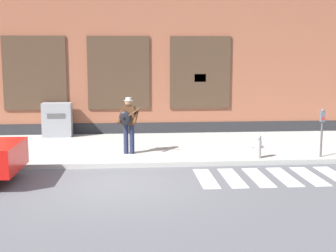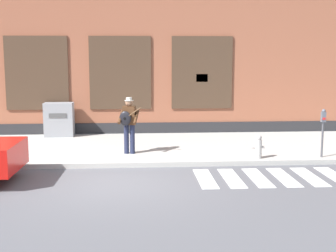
# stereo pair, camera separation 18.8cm
# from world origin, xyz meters

# --- Properties ---
(ground_plane) EXTENTS (160.00, 160.00, 0.00)m
(ground_plane) POSITION_xyz_m (0.00, 0.00, 0.00)
(ground_plane) COLOR #56565B
(sidewalk) EXTENTS (28.00, 4.97, 0.14)m
(sidewalk) POSITION_xyz_m (0.00, 4.03, 0.07)
(sidewalk) COLOR #ADAAA3
(sidewalk) RESTS_ON ground
(building_backdrop) EXTENTS (28.00, 4.06, 7.81)m
(building_backdrop) POSITION_xyz_m (-0.00, 8.51, 3.90)
(building_backdrop) COLOR #99563D
(building_backdrop) RESTS_ON ground
(crosswalk) EXTENTS (5.20, 1.90, 0.01)m
(crosswalk) POSITION_xyz_m (4.72, 0.24, 0.01)
(crosswalk) COLOR silver
(crosswalk) RESTS_ON ground
(busker) EXTENTS (0.72, 0.62, 1.73)m
(busker) POSITION_xyz_m (0.35, 2.80, 1.13)
(busker) COLOR #1E233D
(busker) RESTS_ON sidewalk
(parking_meter) EXTENTS (0.13, 0.11, 1.44)m
(parking_meter) POSITION_xyz_m (6.05, 1.91, 1.09)
(parking_meter) COLOR #47474C
(parking_meter) RESTS_ON sidewalk
(utility_box) EXTENTS (1.06, 0.61, 1.25)m
(utility_box) POSITION_xyz_m (-2.27, 6.06, 0.77)
(utility_box) COLOR gray
(utility_box) RESTS_ON sidewalk
(fire_hydrant) EXTENTS (0.38, 0.20, 0.70)m
(fire_hydrant) POSITION_xyz_m (4.14, 1.89, 0.49)
(fire_hydrant) COLOR #B2ADA8
(fire_hydrant) RESTS_ON sidewalk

